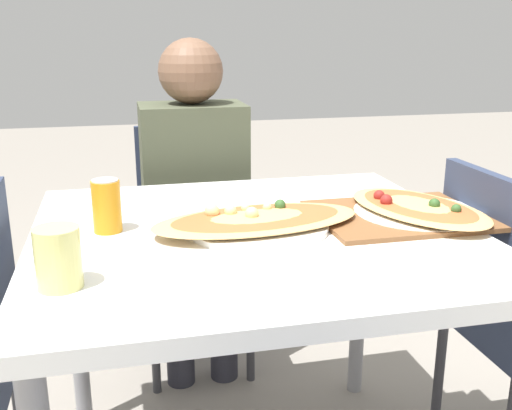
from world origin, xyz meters
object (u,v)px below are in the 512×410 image
pizza_main (257,221)px  soda_can (107,206)px  drink_glass (58,258)px  chair_far_seated (192,231)px  person_seated (195,184)px  dining_table (255,261)px  pizza_second (418,209)px

pizza_main → soda_can: (-0.34, 0.06, 0.04)m
drink_glass → chair_far_seated: bearing=70.7°
drink_glass → pizza_main: bearing=29.8°
soda_can → chair_far_seated: bearing=69.1°
person_seated → soda_can: bearing=65.8°
dining_table → soda_can: size_ratio=8.29×
chair_far_seated → person_seated: bearing=90.0°
soda_can → pizza_second: soda_can is taller
dining_table → person_seated: (-0.05, 0.70, 0.02)m
chair_far_seated → drink_glass: same height
chair_far_seated → person_seated: 0.24m
chair_far_seated → pizza_second: chair_far_seated is taller
chair_far_seated → soda_can: size_ratio=7.14×
person_seated → drink_glass: 1.02m
soda_can → person_seated: bearing=65.8°
dining_table → soda_can: 0.37m
dining_table → pizza_main: pizza_main is taller
pizza_main → dining_table: bearing=-154.7°
dining_table → drink_glass: 0.51m
pizza_main → soda_can: 0.35m
pizza_second → person_seated: bearing=124.8°
chair_far_seated → soda_can: 0.87m
person_seated → pizza_main: (0.06, -0.70, 0.08)m
dining_table → pizza_main: 0.10m
pizza_main → person_seated: bearing=94.8°
pizza_main → drink_glass: 0.49m
pizza_main → soda_can: bearing=169.7°
soda_can → drink_glass: (-0.08, -0.31, -0.00)m
pizza_second → dining_table: bearing=-179.0°
drink_glass → pizza_second: size_ratio=0.24×
drink_glass → dining_table: bearing=29.8°
soda_can → drink_glass: soda_can is taller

